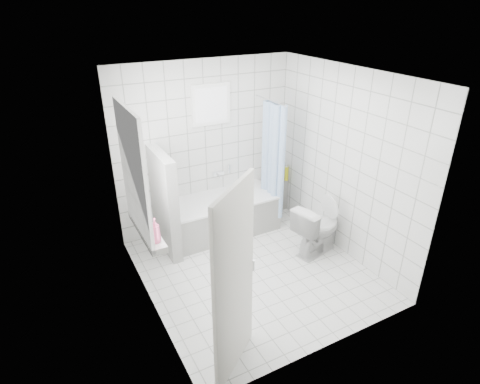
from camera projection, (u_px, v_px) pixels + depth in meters
ground at (254, 271)px, 5.46m from camera, size 3.00×3.00×0.00m
ceiling at (257, 75)px, 4.31m from camera, size 3.00×3.00×0.00m
wall_back at (206, 147)px, 6.07m from camera, size 2.80×0.02×2.60m
wall_front at (337, 245)px, 3.70m from camera, size 2.80×0.02×2.60m
wall_left at (142, 210)px, 4.29m from camera, size 0.02×3.00×2.60m
wall_right at (344, 164)px, 5.48m from camera, size 0.02×3.00×2.60m
window_left at (136, 174)px, 4.41m from camera, size 0.01×0.90×1.40m
window_back at (212, 105)px, 5.79m from camera, size 0.50×0.01×0.50m
window_sill at (147, 230)px, 4.76m from camera, size 0.18×1.02×0.08m
door at (234, 285)px, 3.64m from camera, size 0.66×0.52×2.00m
bathtub at (222, 215)px, 6.25m from camera, size 1.71×0.77×0.58m
partition_wall at (164, 203)px, 5.62m from camera, size 0.15×0.85×1.50m
tiled_ledge at (278, 193)px, 6.97m from camera, size 0.40×0.24×0.55m
toilet at (317, 228)px, 5.71m from camera, size 0.83×0.59×0.77m
curtain_rod at (270, 100)px, 5.82m from camera, size 0.02×0.80×0.02m
shower_curtain at (273, 161)px, 6.11m from camera, size 0.14×0.48×1.78m
tub_faucet at (218, 173)px, 6.31m from camera, size 0.18×0.06×0.06m
sill_bottles at (147, 219)px, 4.65m from camera, size 0.17×0.74×0.32m
ledge_bottles at (280, 173)px, 6.77m from camera, size 0.22×0.20×0.26m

